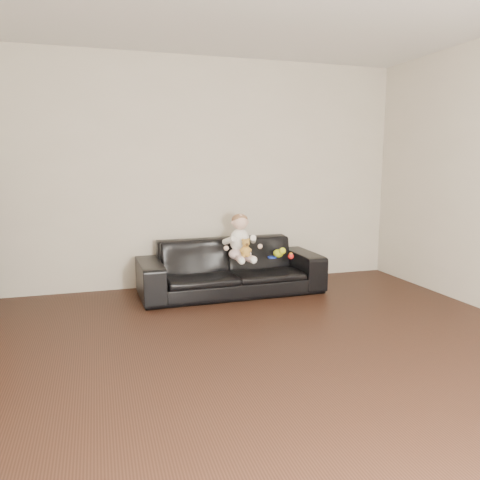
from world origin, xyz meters
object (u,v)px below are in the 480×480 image
object	(u,v)px
teddy_bear	(246,248)
toy_green	(278,253)
toy_blue_disc	(272,257)
sofa	(231,267)
toy_rattle	(291,256)
baby	(240,240)

from	to	relation	value
teddy_bear	toy_green	distance (m)	0.49
toy_blue_disc	sofa	bearing A→B (deg)	169.02
sofa	toy_rattle	world-z (taller)	sofa
teddy_bear	toy_blue_disc	xyz separation A→B (m)	(0.36, 0.17, -0.15)
toy_blue_disc	baby	bearing A→B (deg)	-176.66
baby	teddy_bear	size ratio (longest dim) A/B	2.57
baby	toy_rattle	bearing A→B (deg)	-13.41
teddy_bear	toy_green	world-z (taller)	teddy_bear
toy_rattle	toy_blue_disc	size ratio (longest dim) A/B	0.67
baby	toy_green	distance (m)	0.48
sofa	toy_rattle	bearing A→B (deg)	-20.58
baby	toy_blue_disc	distance (m)	0.43
sofa	baby	xyz separation A→B (m)	(0.08, -0.11, 0.31)
teddy_bear	toy_rattle	xyz separation A→B (m)	(0.53, 0.04, -0.13)
sofa	teddy_bear	bearing A→B (deg)	-72.50
baby	toy_blue_disc	size ratio (longest dim) A/B	5.11
baby	toy_rattle	xyz separation A→B (m)	(0.54, -0.11, -0.19)
toy_green	toy_blue_disc	distance (m)	0.08
toy_green	toy_rattle	xyz separation A→B (m)	(0.09, -0.14, -0.01)
teddy_bear	toy_blue_disc	bearing A→B (deg)	30.50
baby	teddy_bear	xyz separation A→B (m)	(0.01, -0.15, -0.06)
toy_green	toy_rattle	world-z (taller)	toy_green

